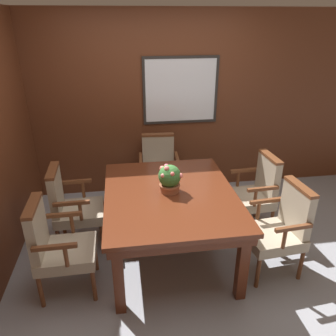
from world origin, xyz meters
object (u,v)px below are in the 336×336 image
(potted_plant, at_px, (170,178))
(chair_left_far, at_px, (71,205))
(dining_table, at_px, (170,201))
(chair_right_near, at_px, (281,227))
(chair_right_far, at_px, (255,191))
(chair_head_far, at_px, (159,168))
(chair_left_near, at_px, (56,245))

(potted_plant, bearing_deg, chair_left_far, 162.82)
(dining_table, bearing_deg, chair_right_near, -19.47)
(chair_right_far, height_order, chair_left_far, same)
(dining_table, xyz_separation_m, potted_plant, (-0.00, 0.03, 0.24))
(dining_table, bearing_deg, chair_head_far, 88.81)
(chair_right_far, relative_size, chair_right_near, 1.00)
(chair_left_far, relative_size, chair_right_near, 1.00)
(dining_table, height_order, potted_plant, potted_plant)
(chair_left_near, bearing_deg, chair_right_far, -72.77)
(chair_right_near, bearing_deg, dining_table, -114.66)
(chair_right_far, distance_m, chair_left_far, 2.07)
(dining_table, height_order, chair_right_far, chair_right_far)
(chair_left_far, height_order, chair_right_near, same)
(chair_left_far, bearing_deg, potted_plant, -108.90)
(chair_right_near, distance_m, potted_plant, 1.17)
(chair_right_far, relative_size, chair_left_far, 1.00)
(chair_right_near, bearing_deg, chair_left_near, -95.96)
(dining_table, height_order, chair_left_far, chair_left_far)
(dining_table, height_order, chair_right_near, chair_right_near)
(chair_left_far, height_order, potted_plant, potted_plant)
(chair_left_far, xyz_separation_m, potted_plant, (1.02, -0.31, 0.40))
(chair_left_far, bearing_deg, chair_left_near, 174.15)
(chair_head_far, distance_m, potted_plant, 1.19)
(dining_table, xyz_separation_m, chair_left_near, (-1.07, -0.33, -0.16))
(chair_right_far, height_order, chair_head_far, same)
(potted_plant, bearing_deg, chair_right_far, 17.28)
(dining_table, bearing_deg, chair_left_near, -162.71)
(potted_plant, bearing_deg, chair_left_near, -161.16)
(chair_left_near, height_order, chair_left_far, same)
(chair_left_near, height_order, potted_plant, potted_plant)
(dining_table, relative_size, chair_left_far, 1.68)
(chair_left_near, bearing_deg, chair_head_far, -37.13)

